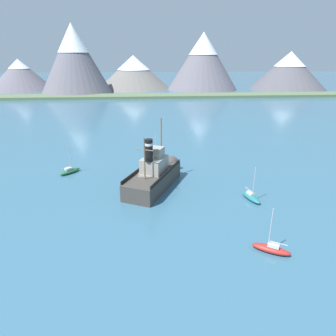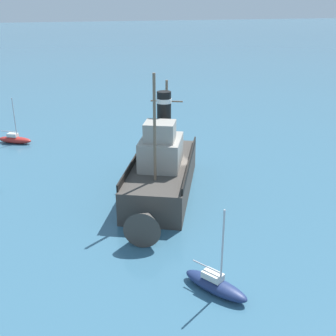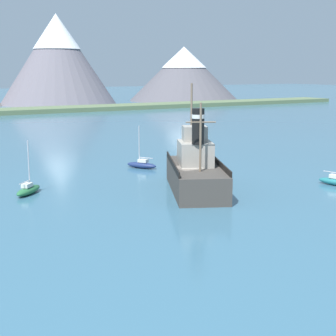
{
  "view_description": "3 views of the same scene",
  "coord_description": "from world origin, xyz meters",
  "px_view_note": "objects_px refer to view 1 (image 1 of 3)",
  "views": [
    {
      "loc": [
        0.21,
        -40.69,
        18.84
      ],
      "look_at": [
        3.32,
        2.58,
        2.21
      ],
      "focal_mm": 32.0,
      "sensor_mm": 36.0,
      "label": 1
    },
    {
      "loc": [
        9.74,
        29.7,
        14.21
      ],
      "look_at": [
        0.1,
        -0.72,
        1.51
      ],
      "focal_mm": 45.0,
      "sensor_mm": 36.0,
      "label": 2
    },
    {
      "loc": [
        -24.96,
        -38.81,
        11.07
      ],
      "look_at": [
        -1.72,
        0.92,
        2.36
      ],
      "focal_mm": 55.0,
      "sensor_mm": 36.0,
      "label": 3
    }
  ],
  "objects_px": {
    "sailboat_green": "(70,171)",
    "sailboat_red": "(271,249)",
    "sailboat_navy": "(157,157)",
    "old_tugboat": "(155,175)",
    "sailboat_teal": "(251,197)"
  },
  "relations": [
    {
      "from": "sailboat_teal",
      "to": "sailboat_green",
      "type": "distance_m",
      "value": 29.56
    },
    {
      "from": "sailboat_teal",
      "to": "sailboat_red",
      "type": "height_order",
      "value": "same"
    },
    {
      "from": "old_tugboat",
      "to": "sailboat_navy",
      "type": "bearing_deg",
      "value": 86.72
    },
    {
      "from": "old_tugboat",
      "to": "sailboat_red",
      "type": "distance_m",
      "value": 20.52
    },
    {
      "from": "sailboat_green",
      "to": "sailboat_navy",
      "type": "relative_size",
      "value": 1.0
    },
    {
      "from": "sailboat_red",
      "to": "old_tugboat",
      "type": "bearing_deg",
      "value": 123.28
    },
    {
      "from": "sailboat_green",
      "to": "sailboat_red",
      "type": "xyz_separation_m",
      "value": [
        25.34,
        -23.23,
        0.0
      ]
    },
    {
      "from": "sailboat_green",
      "to": "sailboat_navy",
      "type": "bearing_deg",
      "value": 22.45
    },
    {
      "from": "sailboat_teal",
      "to": "old_tugboat",
      "type": "bearing_deg",
      "value": 156.97
    },
    {
      "from": "sailboat_navy",
      "to": "old_tugboat",
      "type": "bearing_deg",
      "value": -93.28
    },
    {
      "from": "old_tugboat",
      "to": "sailboat_red",
      "type": "xyz_separation_m",
      "value": [
        11.23,
        -17.12,
        -1.4
      ]
    },
    {
      "from": "old_tugboat",
      "to": "sailboat_green",
      "type": "distance_m",
      "value": 15.44
    },
    {
      "from": "sailboat_red",
      "to": "sailboat_green",
      "type": "bearing_deg",
      "value": 137.49
    },
    {
      "from": "sailboat_green",
      "to": "sailboat_red",
      "type": "height_order",
      "value": "same"
    },
    {
      "from": "sailboat_teal",
      "to": "sailboat_red",
      "type": "distance_m",
      "value": 11.71
    }
  ]
}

